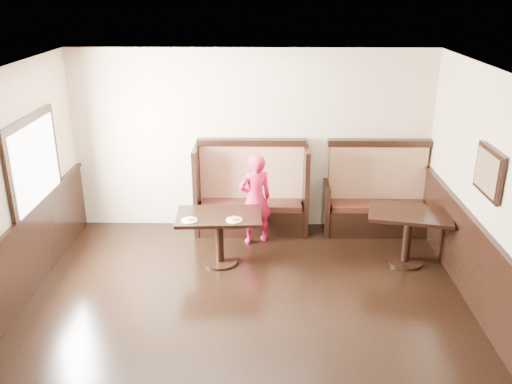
{
  "coord_description": "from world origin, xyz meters",
  "views": [
    {
      "loc": [
        0.21,
        -4.55,
        3.67
      ],
      "look_at": [
        0.09,
        2.35,
        1.0
      ],
      "focal_mm": 38.0,
      "sensor_mm": 36.0,
      "label": 1
    }
  ],
  "objects_px": {
    "booth_neighbor": "(376,202)",
    "table_neighbor": "(408,225)",
    "child": "(255,199)",
    "table_main": "(219,226)",
    "booth_main": "(251,198)"
  },
  "relations": [
    {
      "from": "booth_neighbor",
      "to": "table_neighbor",
      "type": "height_order",
      "value": "booth_neighbor"
    },
    {
      "from": "booth_main",
      "to": "table_main",
      "type": "distance_m",
      "value": 1.19
    },
    {
      "from": "child",
      "to": "table_main",
      "type": "bearing_deg",
      "value": 31.98
    },
    {
      "from": "booth_main",
      "to": "table_main",
      "type": "height_order",
      "value": "booth_main"
    },
    {
      "from": "table_main",
      "to": "booth_main",
      "type": "bearing_deg",
      "value": 66.47
    },
    {
      "from": "table_main",
      "to": "child",
      "type": "distance_m",
      "value": 0.84
    },
    {
      "from": "booth_main",
      "to": "table_neighbor",
      "type": "bearing_deg",
      "value": -25.75
    },
    {
      "from": "booth_main",
      "to": "table_neighbor",
      "type": "xyz_separation_m",
      "value": [
        2.18,
        -1.05,
        0.04
      ]
    },
    {
      "from": "table_neighbor",
      "to": "child",
      "type": "distance_m",
      "value": 2.2
    },
    {
      "from": "booth_neighbor",
      "to": "table_neighbor",
      "type": "distance_m",
      "value": 1.08
    },
    {
      "from": "booth_neighbor",
      "to": "table_main",
      "type": "relative_size",
      "value": 1.39
    },
    {
      "from": "table_main",
      "to": "child",
      "type": "relative_size",
      "value": 0.85
    },
    {
      "from": "table_main",
      "to": "table_neighbor",
      "type": "bearing_deg",
      "value": -1.78
    },
    {
      "from": "table_neighbor",
      "to": "child",
      "type": "bearing_deg",
      "value": 175.81
    },
    {
      "from": "booth_neighbor",
      "to": "child",
      "type": "xyz_separation_m",
      "value": [
        -1.88,
        -0.44,
        0.21
      ]
    }
  ]
}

